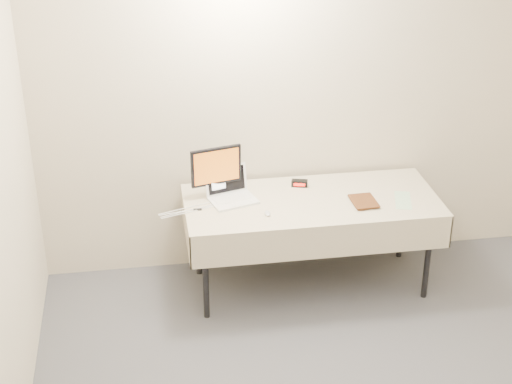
{
  "coord_description": "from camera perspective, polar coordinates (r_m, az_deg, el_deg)",
  "views": [
    {
      "loc": [
        -1.2,
        -2.91,
        3.36
      ],
      "look_at": [
        -0.42,
        1.99,
        0.86
      ],
      "focal_mm": 55.0,
      "sensor_mm": 36.0,
      "label": 1
    }
  ],
  "objects": [
    {
      "name": "laptop",
      "position": [
        5.71,
        -1.88,
        0.0
      ],
      "size": [
        0.39,
        0.35,
        0.23
      ],
      "rotation": [
        0.0,
        0.0,
        0.29
      ],
      "color": "white",
      "rests_on": "table"
    },
    {
      "name": "book",
      "position": [
        5.65,
        7.08,
        0.17
      ],
      "size": [
        0.17,
        0.03,
        0.23
      ],
      "primitive_type": "imported",
      "rotation": [
        0.0,
        0.0,
        0.04
      ],
      "color": "brown",
      "rests_on": "table"
    },
    {
      "name": "alarm_clock",
      "position": [
        5.92,
        3.19,
        0.64
      ],
      "size": [
        0.13,
        0.08,
        0.05
      ],
      "rotation": [
        0.0,
        0.0,
        -0.27
      ],
      "color": "black",
      "rests_on": "table"
    },
    {
      "name": "paper_form",
      "position": [
        5.81,
        10.64,
        -0.59
      ],
      "size": [
        0.19,
        0.31,
        0.0
      ],
      "primitive_type": "cube",
      "rotation": [
        0.0,
        0.0,
        -0.27
      ],
      "color": "#AFDAAE",
      "rests_on": "table"
    },
    {
      "name": "back_wall",
      "position": [
        5.9,
        3.29,
        6.75
      ],
      "size": [
        4.0,
        0.1,
        2.7
      ],
      "primitive_type": "cube",
      "color": "beige",
      "rests_on": "ground"
    },
    {
      "name": "table",
      "position": [
        5.77,
        4.06,
        -1.1
      ],
      "size": [
        1.86,
        0.81,
        0.74
      ],
      "color": "black",
      "rests_on": "ground"
    },
    {
      "name": "monitor",
      "position": [
        5.67,
        -2.92,
        1.72
      ],
      "size": [
        0.37,
        0.16,
        0.39
      ],
      "rotation": [
        0.0,
        0.0,
        0.23
      ],
      "color": "black",
      "rests_on": "table"
    },
    {
      "name": "usb_dongle",
      "position": [
        5.59,
        -4.27,
        -1.28
      ],
      "size": [
        0.06,
        0.02,
        0.01
      ],
      "primitive_type": "cube",
      "rotation": [
        0.0,
        0.0,
        -0.04
      ],
      "color": "black",
      "rests_on": "table"
    },
    {
      "name": "clicker",
      "position": [
        5.52,
        0.84,
        -1.55
      ],
      "size": [
        0.04,
        0.08,
        0.02
      ],
      "primitive_type": "ellipsoid",
      "rotation": [
        0.0,
        0.0,
        0.03
      ],
      "color": "#BCBCBF",
      "rests_on": "table"
    }
  ]
}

